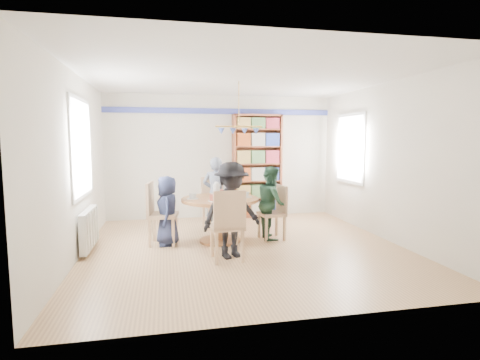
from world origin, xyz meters
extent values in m
plane|color=tan|center=(0.00, 0.00, 0.00)|extent=(5.00, 5.00, 0.00)
plane|color=white|center=(0.00, 0.00, 2.70)|extent=(5.00, 5.00, 0.00)
plane|color=silver|center=(0.00, 2.50, 1.35)|extent=(5.00, 0.00, 5.00)
plane|color=silver|center=(0.00, -2.50, 1.35)|extent=(5.00, 0.00, 5.00)
plane|color=silver|center=(-2.50, 0.00, 1.35)|extent=(0.00, 5.00, 5.00)
plane|color=silver|center=(2.50, 0.00, 1.35)|extent=(0.00, 5.00, 5.00)
cube|color=#353F94|center=(0.00, 2.48, 2.35)|extent=(5.00, 0.02, 0.12)
cube|color=white|center=(-2.48, 0.30, 1.60)|extent=(0.03, 1.32, 1.52)
cube|color=white|center=(-2.46, 0.30, 1.60)|extent=(0.01, 1.20, 1.40)
cube|color=white|center=(2.48, 1.30, 1.55)|extent=(0.03, 1.12, 1.42)
cube|color=white|center=(2.46, 1.30, 1.55)|extent=(0.01, 1.00, 1.30)
cylinder|color=gold|center=(0.00, 0.50, 2.33)|extent=(0.01, 0.01, 0.75)
cylinder|color=gold|center=(0.00, 0.50, 1.95)|extent=(0.80, 0.02, 0.02)
cone|color=#4764C7|center=(-0.30, 0.50, 1.87)|extent=(0.11, 0.11, 0.10)
cone|color=#4764C7|center=(-0.10, 0.50, 1.87)|extent=(0.11, 0.11, 0.10)
cone|color=#4764C7|center=(0.10, 0.50, 1.87)|extent=(0.11, 0.11, 0.10)
cone|color=#4764C7|center=(0.30, 0.50, 1.87)|extent=(0.11, 0.11, 0.10)
cube|color=silver|center=(-2.42, 0.30, 0.35)|extent=(0.10, 1.00, 0.60)
cube|color=silver|center=(-2.36, -0.10, 0.35)|extent=(0.02, 0.06, 0.56)
cube|color=silver|center=(-2.36, 0.10, 0.35)|extent=(0.02, 0.06, 0.56)
cube|color=silver|center=(-2.36, 0.30, 0.35)|extent=(0.02, 0.06, 0.56)
cube|color=silver|center=(-2.36, 0.50, 0.35)|extent=(0.02, 0.06, 0.56)
cube|color=silver|center=(-2.36, 0.70, 0.35)|extent=(0.02, 0.06, 0.56)
cylinder|color=#955B31|center=(-0.34, 0.42, 0.72)|extent=(1.30, 1.30, 0.05)
cylinder|color=#955B31|center=(-0.34, 0.42, 0.35)|extent=(0.16, 0.16, 0.70)
cylinder|color=#955B31|center=(-0.34, 0.42, 0.02)|extent=(0.70, 0.70, 0.04)
cube|color=tan|center=(-1.28, 0.44, 0.49)|extent=(0.53, 0.53, 0.05)
cube|color=tan|center=(-1.49, 0.47, 0.76)|extent=(0.12, 0.46, 0.55)
cube|color=tan|center=(-1.13, 0.23, 0.23)|extent=(0.05, 0.05, 0.47)
cube|color=tan|center=(-1.07, 0.59, 0.23)|extent=(0.05, 0.05, 0.47)
cube|color=tan|center=(-1.50, 0.29, 0.23)|extent=(0.05, 0.05, 0.47)
cube|color=tan|center=(-1.44, 0.65, 0.23)|extent=(0.05, 0.05, 0.47)
cube|color=tan|center=(0.56, 0.41, 0.44)|extent=(0.46, 0.46, 0.05)
cube|color=tan|center=(0.75, 0.43, 0.69)|extent=(0.09, 0.42, 0.49)
cube|color=tan|center=(0.37, 0.55, 0.21)|extent=(0.04, 0.04, 0.42)
cube|color=tan|center=(0.42, 0.22, 0.21)|extent=(0.04, 0.04, 0.42)
cube|color=tan|center=(0.71, 0.59, 0.21)|extent=(0.04, 0.04, 0.42)
cube|color=tan|center=(0.75, 0.26, 0.21)|extent=(0.04, 0.04, 0.42)
cube|color=tan|center=(-0.30, 1.34, 0.47)|extent=(0.52, 0.52, 0.05)
cube|color=tan|center=(-0.34, 1.54, 0.74)|extent=(0.44, 0.13, 0.53)
cube|color=tan|center=(-0.44, 1.13, 0.23)|extent=(0.05, 0.05, 0.45)
cube|color=tan|center=(-0.09, 1.20, 0.23)|extent=(0.05, 0.05, 0.45)
cube|color=tan|center=(-0.51, 1.48, 0.23)|extent=(0.05, 0.05, 0.45)
cube|color=tan|center=(-0.16, 1.55, 0.23)|extent=(0.05, 0.05, 0.45)
cube|color=tan|center=(-0.39, -0.56, 0.49)|extent=(0.48, 0.48, 0.05)
cube|color=tan|center=(-0.38, -0.77, 0.76)|extent=(0.46, 0.06, 0.54)
cube|color=tan|center=(-0.21, -0.37, 0.23)|extent=(0.05, 0.05, 0.47)
cube|color=tan|center=(-0.58, -0.39, 0.23)|extent=(0.05, 0.05, 0.47)
cube|color=tan|center=(-0.20, -0.74, 0.23)|extent=(0.05, 0.05, 0.47)
cube|color=tan|center=(-0.56, -0.76, 0.23)|extent=(0.05, 0.05, 0.47)
imported|color=#191F39|center=(-1.22, 0.40, 0.57)|extent=(0.39, 0.58, 1.14)
imported|color=#1A3423|center=(0.57, 0.44, 0.64)|extent=(0.54, 0.66, 1.27)
imported|color=gray|center=(-0.29, 1.27, 0.70)|extent=(0.59, 0.48, 1.41)
imported|color=black|center=(-0.30, -0.47, 0.70)|extent=(1.03, 0.79, 1.41)
cube|color=brown|center=(0.26, 2.34, 1.14)|extent=(0.04, 0.33, 2.28)
cube|color=brown|center=(1.30, 2.34, 1.14)|extent=(0.04, 0.33, 2.28)
cube|color=brown|center=(0.78, 2.34, 2.26)|extent=(1.09, 0.33, 0.04)
cube|color=brown|center=(0.78, 2.34, 0.03)|extent=(1.09, 0.33, 0.07)
cube|color=brown|center=(0.78, 2.49, 1.14)|extent=(1.09, 0.02, 2.28)
cube|color=brown|center=(0.78, 2.34, 0.43)|extent=(1.02, 0.30, 0.03)
cube|color=brown|center=(0.78, 2.34, 0.82)|extent=(1.02, 0.30, 0.03)
cube|color=brown|center=(0.78, 2.34, 1.20)|extent=(1.02, 0.30, 0.03)
cube|color=brown|center=(0.78, 2.34, 1.58)|extent=(1.02, 0.30, 0.03)
cube|color=brown|center=(0.78, 2.34, 1.96)|extent=(1.02, 0.30, 0.03)
cube|color=#943D16|center=(0.45, 2.32, 0.21)|extent=(0.30, 0.24, 0.28)
cube|color=beige|center=(0.78, 2.32, 0.21)|extent=(0.30, 0.24, 0.28)
cube|color=navy|center=(1.11, 2.32, 0.21)|extent=(0.30, 0.24, 0.28)
cube|color=#A98743|center=(0.45, 2.32, 0.59)|extent=(0.30, 0.24, 0.28)
cube|color=#466739|center=(0.78, 2.32, 0.59)|extent=(0.30, 0.24, 0.28)
cube|color=maroon|center=(1.11, 2.32, 0.59)|extent=(0.30, 0.24, 0.28)
cube|color=#943D16|center=(0.45, 2.32, 0.97)|extent=(0.30, 0.24, 0.28)
cube|color=beige|center=(0.78, 2.32, 0.97)|extent=(0.30, 0.24, 0.28)
cube|color=navy|center=(1.11, 2.32, 0.97)|extent=(0.30, 0.24, 0.28)
cube|color=#A98743|center=(0.45, 2.32, 1.35)|extent=(0.30, 0.24, 0.28)
cube|color=#466739|center=(0.78, 2.32, 1.35)|extent=(0.30, 0.24, 0.28)
cube|color=maroon|center=(1.11, 2.32, 1.35)|extent=(0.30, 0.24, 0.28)
cube|color=#943D16|center=(0.45, 2.32, 1.73)|extent=(0.30, 0.24, 0.28)
cube|color=beige|center=(0.78, 2.32, 1.73)|extent=(0.30, 0.24, 0.28)
cube|color=navy|center=(1.11, 2.32, 1.73)|extent=(0.30, 0.24, 0.28)
cube|color=#A98743|center=(0.45, 2.32, 2.09)|extent=(0.30, 0.24, 0.24)
cube|color=#466739|center=(0.78, 2.32, 2.09)|extent=(0.30, 0.24, 0.24)
cube|color=maroon|center=(1.11, 2.32, 2.09)|extent=(0.30, 0.24, 0.24)
cylinder|color=white|center=(-0.39, 0.49, 0.86)|extent=(0.11, 0.11, 0.23)
sphere|color=white|center=(-0.39, 0.49, 0.98)|extent=(0.09, 0.09, 0.09)
cylinder|color=silver|center=(-0.23, 0.53, 0.88)|extent=(0.07, 0.07, 0.27)
cylinder|color=#4764C7|center=(-0.23, 0.53, 1.03)|extent=(0.03, 0.03, 0.03)
cylinder|color=white|center=(-0.29, 0.68, 0.76)|extent=(0.29, 0.29, 0.01)
cylinder|color=brown|center=(-0.29, 0.68, 0.80)|extent=(0.23, 0.23, 0.09)
cylinder|color=white|center=(-0.44, 0.13, 0.76)|extent=(0.29, 0.29, 0.01)
cylinder|color=brown|center=(-0.44, 0.13, 0.80)|extent=(0.23, 0.23, 0.09)
cylinder|color=white|center=(-0.80, 0.42, 0.75)|extent=(0.19, 0.19, 0.01)
imported|color=white|center=(-0.80, 0.42, 0.80)|extent=(0.12, 0.12, 0.09)
cylinder|color=white|center=(0.12, 0.42, 0.75)|extent=(0.19, 0.19, 0.01)
imported|color=white|center=(0.12, 0.42, 0.79)|extent=(0.10, 0.10, 0.09)
cylinder|color=white|center=(-0.34, 0.88, 0.75)|extent=(0.19, 0.19, 0.01)
imported|color=white|center=(-0.34, 0.88, 0.80)|extent=(0.12, 0.12, 0.09)
cylinder|color=white|center=(-0.34, -0.04, 0.75)|extent=(0.19, 0.19, 0.01)
imported|color=white|center=(-0.34, -0.04, 0.79)|extent=(0.10, 0.10, 0.09)
camera|label=1|loc=(-1.24, -5.75, 1.72)|focal=28.00mm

